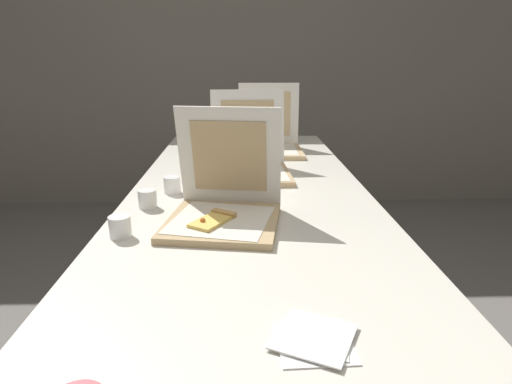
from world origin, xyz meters
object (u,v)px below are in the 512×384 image
(cup_white_mid, at_px, (172,185))
(cup_white_near_center, at_px, (148,199))
(napkin_pile, at_px, (315,339))
(pizza_box_back, at_px, (270,143))
(table, at_px, (249,204))
(pizza_box_front, at_px, (224,207))
(cup_white_near_left, at_px, (120,227))
(pizza_box_middle, at_px, (250,163))

(cup_white_mid, bearing_deg, cup_white_near_center, -109.33)
(cup_white_near_center, distance_m, napkin_pile, 0.87)
(pizza_box_back, bearing_deg, cup_white_mid, -120.09)
(table, relative_size, napkin_pile, 13.24)
(pizza_box_front, bearing_deg, napkin_pile, -63.84)
(cup_white_near_left, height_order, cup_white_near_center, same)
(cup_white_mid, bearing_deg, napkin_pile, -66.25)
(pizza_box_front, relative_size, napkin_pile, 2.10)
(pizza_box_back, bearing_deg, table, -99.61)
(pizza_box_middle, height_order, cup_white_near_left, pizza_box_middle)
(cup_white_near_left, height_order, cup_white_mid, same)
(pizza_box_back, xyz_separation_m, cup_white_mid, (-0.42, -0.72, -0.02))
(table, distance_m, pizza_box_middle, 0.28)
(cup_white_near_left, distance_m, cup_white_mid, 0.43)
(table, xyz_separation_m, cup_white_near_center, (-0.35, -0.16, 0.08))
(cup_white_mid, bearing_deg, cup_white_near_left, -101.42)
(cup_white_near_center, height_order, cup_white_mid, same)
(cup_white_near_center, xyz_separation_m, napkin_pile, (0.46, -0.74, -0.03))
(pizza_box_front, height_order, cup_white_mid, pizza_box_front)
(pizza_box_back, relative_size, cup_white_near_center, 5.58)
(pizza_box_front, distance_m, cup_white_mid, 0.38)
(cup_white_mid, relative_size, napkin_pile, 0.35)
(cup_white_near_left, bearing_deg, pizza_box_back, 66.26)
(pizza_box_front, bearing_deg, cup_white_near_center, 159.89)
(cup_white_near_center, bearing_deg, cup_white_near_left, -95.94)
(cup_white_near_center, xyz_separation_m, cup_white_mid, (0.06, 0.17, 0.00))
(pizza_box_front, height_order, pizza_box_middle, pizza_box_middle)
(pizza_box_middle, relative_size, pizza_box_back, 1.12)
(table, height_order, pizza_box_front, pizza_box_front)
(table, xyz_separation_m, napkin_pile, (0.11, -0.90, 0.05))
(pizza_box_front, bearing_deg, pizza_box_back, 87.14)
(cup_white_mid, bearing_deg, pizza_box_middle, 40.43)
(pizza_box_back, height_order, cup_white_near_left, pizza_box_back)
(table, height_order, cup_white_near_left, cup_white_near_left)
(table, xyz_separation_m, cup_white_near_left, (-0.38, -0.41, 0.08))
(napkin_pile, bearing_deg, cup_white_near_center, 121.66)
(pizza_box_front, bearing_deg, table, 82.99)
(pizza_box_middle, distance_m, cup_white_mid, 0.40)
(cup_white_near_left, bearing_deg, pizza_box_middle, 60.25)
(pizza_box_middle, relative_size, cup_white_near_left, 6.26)
(pizza_box_middle, relative_size, cup_white_mid, 6.26)
(napkin_pile, bearing_deg, cup_white_mid, 113.75)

